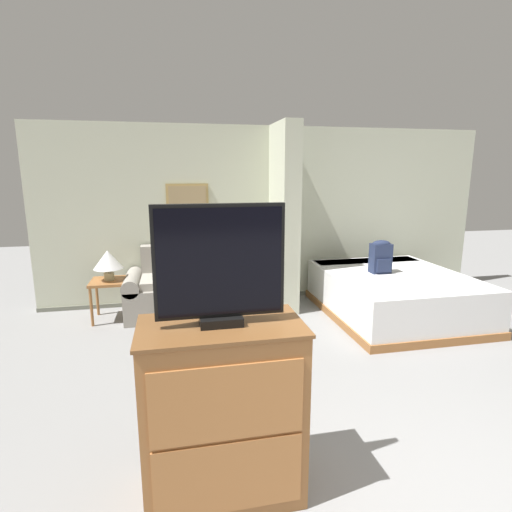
{
  "coord_description": "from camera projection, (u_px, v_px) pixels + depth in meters",
  "views": [
    {
      "loc": [
        -1.47,
        -1.47,
        1.93
      ],
      "look_at": [
        -0.61,
        2.63,
        1.05
      ],
      "focal_mm": 28.0,
      "sensor_mm": 36.0,
      "label": 1
    }
  ],
  "objects": [
    {
      "name": "couch",
      "position": [
        192.0,
        289.0,
        5.58
      ],
      "size": [
        1.79,
        0.84,
        0.92
      ],
      "color": "gray",
      "rests_on": "ground_plane"
    },
    {
      "name": "wall_back",
      "position": [
        270.0,
        215.0,
        6.1
      ],
      "size": [
        6.8,
        0.16,
        2.6
      ],
      "color": "beige",
      "rests_on": "ground_plane"
    },
    {
      "name": "backpack",
      "position": [
        381.0,
        256.0,
        5.4
      ],
      "size": [
        0.27,
        0.2,
        0.45
      ],
      "color": "#232D4C",
      "rests_on": "bed"
    },
    {
      "name": "tv",
      "position": [
        220.0,
        266.0,
        2.18
      ],
      "size": [
        0.72,
        0.16,
        0.68
      ],
      "color": "black",
      "rests_on": "tv_dresser"
    },
    {
      "name": "coffee_table",
      "position": [
        201.0,
        312.0,
        4.56
      ],
      "size": [
        0.71,
        0.47,
        0.42
      ],
      "color": "#996033",
      "rests_on": "ground_plane"
    },
    {
      "name": "tv_dresser",
      "position": [
        223.0,
        411.0,
        2.37
      ],
      "size": [
        0.94,
        0.52,
        1.09
      ],
      "color": "#996033",
      "rests_on": "ground_plane"
    },
    {
      "name": "side_table",
      "position": [
        110.0,
        286.0,
        5.26
      ],
      "size": [
        0.48,
        0.48,
        0.54
      ],
      "color": "#996033",
      "rests_on": "ground_plane"
    },
    {
      "name": "wall_partition_pillar",
      "position": [
        284.0,
        218.0,
        5.65
      ],
      "size": [
        0.24,
        0.84,
        2.6
      ],
      "color": "beige",
      "rests_on": "ground_plane"
    },
    {
      "name": "bed",
      "position": [
        393.0,
        294.0,
        5.47
      ],
      "size": [
        1.79,
        2.14,
        0.59
      ],
      "color": "#996033",
      "rests_on": "ground_plane"
    },
    {
      "name": "table_lamp",
      "position": [
        108.0,
        260.0,
        5.19
      ],
      "size": [
        0.37,
        0.37,
        0.4
      ],
      "color": "tan",
      "rests_on": "side_table"
    }
  ]
}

